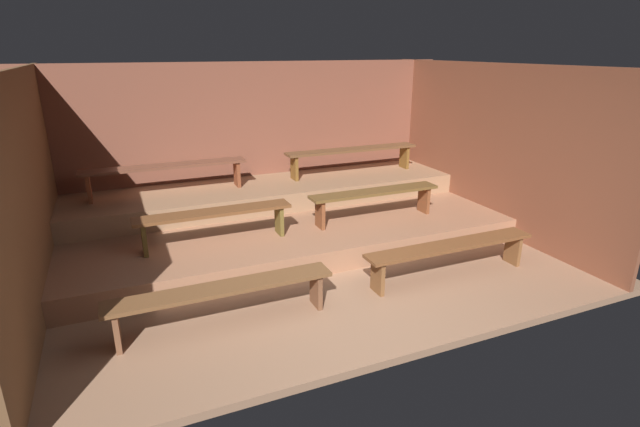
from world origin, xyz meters
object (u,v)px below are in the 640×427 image
(bench_middle_right, at_px, (352,153))
(bench_floor_right, at_px, (451,250))
(bench_lower_right, at_px, (375,196))
(bench_floor_left, at_px, (223,293))
(bench_lower_left, at_px, (214,217))
(bench_middle_left, at_px, (166,170))

(bench_middle_right, bearing_deg, bench_floor_right, -92.95)
(bench_floor_right, xyz_separation_m, bench_lower_right, (-0.23, 1.43, 0.29))
(bench_floor_left, bearing_deg, bench_lower_left, 80.90)
(bench_floor_left, height_order, bench_lower_right, bench_lower_right)
(bench_lower_left, bearing_deg, bench_floor_left, -99.10)
(bench_lower_left, height_order, bench_middle_right, bench_middle_right)
(bench_lower_right, distance_m, bench_middle_left, 3.01)
(bench_floor_left, distance_m, bench_middle_left, 2.94)
(bench_floor_left, height_order, bench_lower_left, bench_lower_left)
(bench_floor_left, relative_size, bench_lower_left, 1.15)
(bench_floor_right, relative_size, bench_lower_right, 1.15)
(bench_floor_left, relative_size, bench_middle_left, 0.95)
(bench_floor_right, xyz_separation_m, bench_lower_left, (-2.47, 1.43, 0.29))
(bench_floor_left, distance_m, bench_floor_right, 2.69)
(bench_floor_right, bearing_deg, bench_floor_left, 180.00)
(bench_floor_left, relative_size, bench_floor_right, 1.00)
(bench_floor_right, distance_m, bench_lower_right, 1.47)
(bench_floor_right, bearing_deg, bench_middle_left, 134.64)
(bench_lower_left, bearing_deg, bench_middle_left, 104.53)
(bench_lower_right, distance_m, bench_middle_right, 1.53)
(bench_floor_right, height_order, bench_middle_right, bench_middle_right)
(bench_floor_left, distance_m, bench_lower_left, 1.47)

